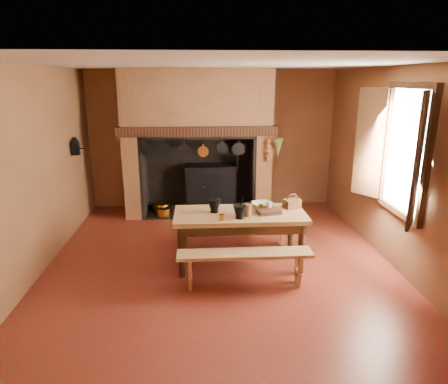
# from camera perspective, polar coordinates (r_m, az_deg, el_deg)

# --- Properties ---
(floor) EXTENTS (5.50, 5.50, 0.00)m
(floor) POSITION_cam_1_polar(r_m,az_deg,el_deg) (6.07, -0.66, -9.70)
(floor) COLOR maroon
(floor) RESTS_ON ground
(ceiling) EXTENTS (5.50, 5.50, 0.00)m
(ceiling) POSITION_cam_1_polar(r_m,az_deg,el_deg) (5.47, -0.76, 17.77)
(ceiling) COLOR silver
(ceiling) RESTS_ON back_wall
(back_wall) EXTENTS (5.00, 0.02, 2.80)m
(back_wall) POSITION_cam_1_polar(r_m,az_deg,el_deg) (8.31, -1.69, 7.46)
(back_wall) COLOR brown
(back_wall) RESTS_ON floor
(wall_left) EXTENTS (0.02, 5.50, 2.80)m
(wall_left) POSITION_cam_1_polar(r_m,az_deg,el_deg) (6.02, -25.22, 2.67)
(wall_left) COLOR brown
(wall_left) RESTS_ON floor
(wall_right) EXTENTS (0.02, 5.50, 2.80)m
(wall_right) POSITION_cam_1_polar(r_m,az_deg,el_deg) (6.25, 22.89, 3.37)
(wall_right) COLOR brown
(wall_right) RESTS_ON floor
(wall_front) EXTENTS (5.00, 0.02, 2.80)m
(wall_front) POSITION_cam_1_polar(r_m,az_deg,el_deg) (2.99, 2.04, -8.28)
(wall_front) COLOR brown
(wall_front) RESTS_ON floor
(chimney_breast) EXTENTS (2.95, 0.96, 2.80)m
(chimney_breast) POSITION_cam_1_polar(r_m,az_deg,el_deg) (7.81, -3.83, 9.93)
(chimney_breast) COLOR brown
(chimney_breast) RESTS_ON floor
(iron_range) EXTENTS (1.12, 0.55, 1.60)m
(iron_range) POSITION_cam_1_polar(r_m,az_deg,el_deg) (8.20, -1.86, 0.79)
(iron_range) COLOR black
(iron_range) RESTS_ON floor
(hearth_pans) EXTENTS (0.51, 0.62, 0.20)m
(hearth_pans) POSITION_cam_1_polar(r_m,az_deg,el_deg) (8.12, -8.91, -2.40)
(hearth_pans) COLOR gold
(hearth_pans) RESTS_ON floor
(hanging_pans) EXTENTS (1.92, 0.29, 0.27)m
(hanging_pans) POSITION_cam_1_polar(r_m,az_deg,el_deg) (7.38, -4.08, 6.03)
(hanging_pans) COLOR black
(hanging_pans) RESTS_ON chimney_breast
(onion_string) EXTENTS (0.12, 0.10, 0.46)m
(onion_string) POSITION_cam_1_polar(r_m,az_deg,el_deg) (7.48, 6.30, 5.87)
(onion_string) COLOR #A2521E
(onion_string) RESTS_ON chimney_breast
(herb_bunch) EXTENTS (0.20, 0.20, 0.35)m
(herb_bunch) POSITION_cam_1_polar(r_m,az_deg,el_deg) (7.50, 7.67, 6.25)
(herb_bunch) COLOR #59612E
(herb_bunch) RESTS_ON chimney_breast
(window) EXTENTS (0.39, 1.75, 1.76)m
(window) POSITION_cam_1_polar(r_m,az_deg,el_deg) (5.78, 23.58, 5.40)
(window) COLOR white
(window) RESTS_ON wall_right
(wall_coffee_mill) EXTENTS (0.23, 0.16, 0.31)m
(wall_coffee_mill) POSITION_cam_1_polar(r_m,az_deg,el_deg) (7.42, -20.50, 6.34)
(wall_coffee_mill) COLOR black
(wall_coffee_mill) RESTS_ON wall_left
(work_table) EXTENTS (1.85, 0.82, 0.80)m
(work_table) POSITION_cam_1_polar(r_m,az_deg,el_deg) (5.67, 2.30, -4.19)
(work_table) COLOR #AD884F
(work_table) RESTS_ON floor
(bench_front) EXTENTS (1.73, 0.30, 0.49)m
(bench_front) POSITION_cam_1_polar(r_m,az_deg,el_deg) (5.21, 2.98, -9.79)
(bench_front) COLOR #AD884F
(bench_front) RESTS_ON floor
(bench_back) EXTENTS (1.82, 0.32, 0.51)m
(bench_back) POSITION_cam_1_polar(r_m,az_deg,el_deg) (6.38, 1.67, -4.61)
(bench_back) COLOR #AD884F
(bench_back) RESTS_ON floor
(mortar_large) EXTENTS (0.19, 0.19, 0.33)m
(mortar_large) POSITION_cam_1_polar(r_m,az_deg,el_deg) (5.61, -1.40, -1.85)
(mortar_large) COLOR black
(mortar_large) RESTS_ON work_table
(mortar_small) EXTENTS (0.18, 0.18, 0.31)m
(mortar_small) POSITION_cam_1_polar(r_m,az_deg,el_deg) (5.37, 2.25, -2.75)
(mortar_small) COLOR black
(mortar_small) RESTS_ON work_table
(coffee_grinder) EXTENTS (0.16, 0.13, 0.17)m
(coffee_grinder) POSITION_cam_1_polar(r_m,az_deg,el_deg) (5.57, 2.86, -2.47)
(coffee_grinder) COLOR #3B2112
(coffee_grinder) RESTS_ON work_table
(brass_mug_a) EXTENTS (0.10, 0.10, 0.08)m
(brass_mug_a) POSITION_cam_1_polar(r_m,az_deg,el_deg) (5.31, -0.33, -3.67)
(brass_mug_a) COLOR gold
(brass_mug_a) RESTS_ON work_table
(brass_mug_b) EXTENTS (0.10, 0.10, 0.09)m
(brass_mug_b) POSITION_cam_1_polar(r_m,az_deg,el_deg) (5.74, 5.28, -2.22)
(brass_mug_b) COLOR gold
(brass_mug_b) RESTS_ON work_table
(mixing_bowl) EXTENTS (0.36, 0.36, 0.07)m
(mixing_bowl) POSITION_cam_1_polar(r_m,az_deg,el_deg) (5.87, 5.48, -1.85)
(mixing_bowl) COLOR beige
(mixing_bowl) RESTS_ON work_table
(stoneware_crock) EXTENTS (0.17, 0.17, 0.16)m
(stoneware_crock) POSITION_cam_1_polar(r_m,az_deg,el_deg) (5.49, 3.26, -2.60)
(stoneware_crock) COLOR #54331F
(stoneware_crock) RESTS_ON work_table
(glass_jar) EXTENTS (0.09, 0.09, 0.13)m
(glass_jar) POSITION_cam_1_polar(r_m,az_deg,el_deg) (5.72, 6.46, -2.09)
(glass_jar) COLOR beige
(glass_jar) RESTS_ON work_table
(wicker_basket) EXTENTS (0.27, 0.23, 0.22)m
(wicker_basket) POSITION_cam_1_polar(r_m,az_deg,el_deg) (5.90, 9.69, -1.58)
(wicker_basket) COLOR #553019
(wicker_basket) RESTS_ON work_table
(wooden_tray) EXTENTS (0.36, 0.29, 0.05)m
(wooden_tray) POSITION_cam_1_polar(r_m,az_deg,el_deg) (5.63, 6.39, -2.77)
(wooden_tray) COLOR #3B2112
(wooden_tray) RESTS_ON work_table
(brass_cup) EXTENTS (0.16, 0.16, 0.10)m
(brass_cup) POSITION_cam_1_polar(r_m,az_deg,el_deg) (5.44, 2.31, -3.11)
(brass_cup) COLOR gold
(brass_cup) RESTS_ON work_table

